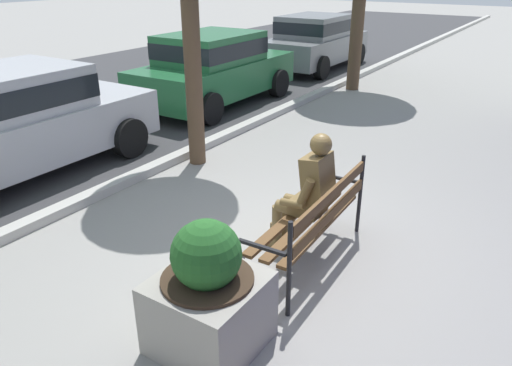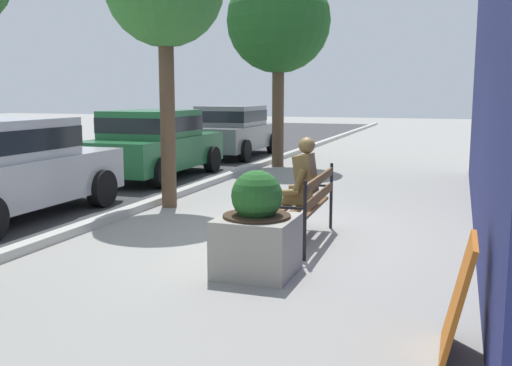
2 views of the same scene
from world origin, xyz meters
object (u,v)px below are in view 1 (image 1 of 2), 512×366
object	(u,v)px
park_bench	(315,217)
parked_car_silver	(12,119)
concrete_planter	(208,296)
parked_car_grey	(315,40)
bronze_statue_seated	(305,195)
parked_car_green	(214,67)

from	to	relation	value
park_bench	parked_car_silver	bearing A→B (deg)	92.40
concrete_planter	parked_car_silver	world-z (taller)	parked_car_silver
parked_car_grey	park_bench	bearing A→B (deg)	-153.43
bronze_statue_seated	parked_car_silver	xyz separation A→B (m)	(-0.38, 4.56, 0.17)
bronze_statue_seated	parked_car_silver	bearing A→B (deg)	94.78
parked_car_silver	parked_car_grey	world-z (taller)	same
park_bench	concrete_planter	distance (m)	1.54
park_bench	concrete_planter	size ratio (longest dim) A/B	1.60
bronze_statue_seated	parked_car_grey	size ratio (longest dim) A/B	0.33
bronze_statue_seated	parked_car_green	xyz separation A→B (m)	(4.39, 4.56, 0.17)
park_bench	concrete_planter	bearing A→B (deg)	173.59
parked_car_silver	concrete_planter	bearing A→B (deg)	-106.14
park_bench	parked_car_grey	xyz separation A→B (m)	(9.53, 4.77, 0.30)
bronze_statue_seated	parked_car_green	distance (m)	6.33
park_bench	parked_car_grey	distance (m)	10.66
concrete_planter	parked_car_grey	xyz separation A→B (m)	(11.06, 4.60, 0.36)
park_bench	parked_car_green	distance (m)	6.61
concrete_planter	parked_car_grey	world-z (taller)	parked_car_grey
bronze_statue_seated	park_bench	bearing A→B (deg)	-130.47
bronze_statue_seated	concrete_planter	xyz separation A→B (m)	(-1.71, -0.04, -0.19)
parked_car_silver	parked_car_green	distance (m)	4.77
parked_car_green	parked_car_grey	bearing A→B (deg)	0.00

